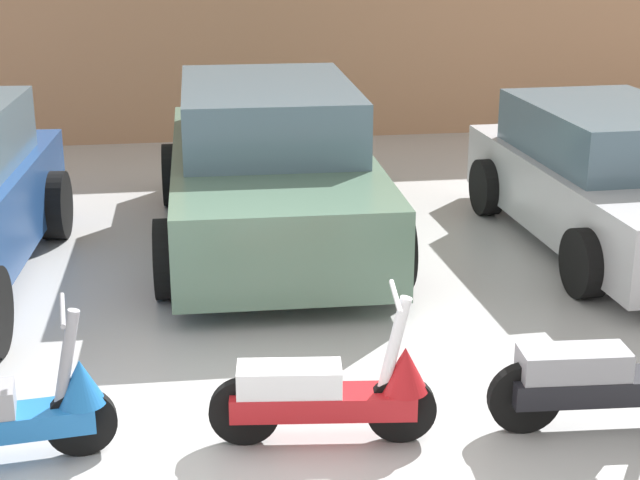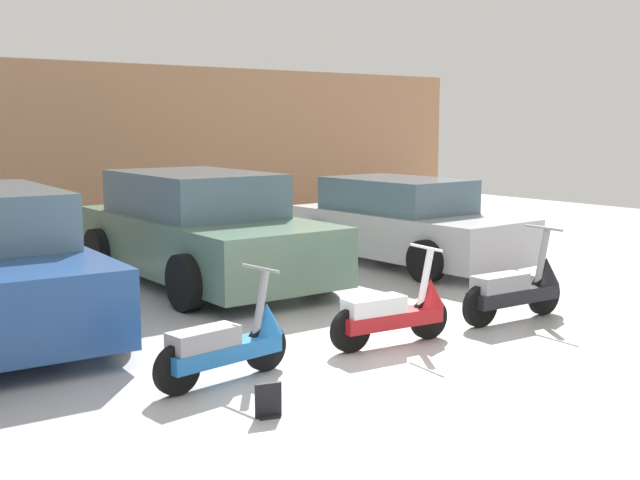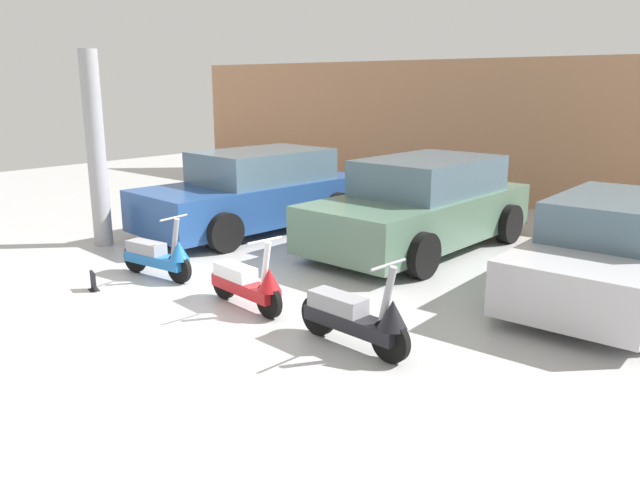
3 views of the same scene
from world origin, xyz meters
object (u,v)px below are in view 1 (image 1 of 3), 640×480
scooter_front_center (617,374)px  car_rear_center (270,167)px  car_rear_right (613,180)px  scooter_front_right (333,391)px  scooter_front_left (7,412)px

scooter_front_center → car_rear_center: bearing=116.9°
car_rear_right → car_rear_center: bearing=-102.8°
scooter_front_right → car_rear_right: bearing=52.3°
scooter_front_right → car_rear_center: bearing=96.3°
scooter_front_center → scooter_front_right: bearing=-179.1°
scooter_front_right → scooter_front_center: size_ratio=0.93×
car_rear_center → car_rear_right: car_rear_center is taller
scooter_front_center → car_rear_right: car_rear_right is taller
scooter_front_left → scooter_front_center: 3.61m
scooter_front_left → car_rear_right: 6.05m
scooter_front_left → car_rear_right: (5.09, 3.27, 0.29)m
scooter_front_left → scooter_front_center: bearing=-8.2°
scooter_front_left → scooter_front_center: size_ratio=0.92×
scooter_front_right → car_rear_center: (0.02, 3.92, 0.38)m
scooter_front_left → scooter_front_right: bearing=-7.4°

